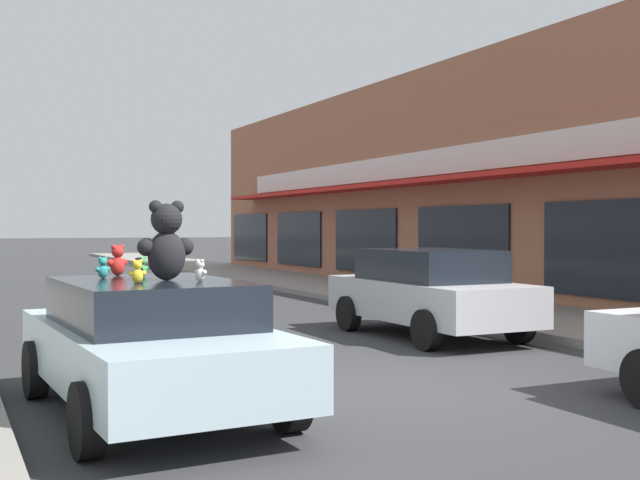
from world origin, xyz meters
TOP-DOWN VIEW (x-y plane):
  - ground_plane at (0.00, 0.00)m, footprint 260.00×260.00m
  - storefront_row at (12.79, 9.32)m, footprint 11.42×36.34m
  - plush_art_car at (-2.76, -0.02)m, footprint 2.14×4.22m
  - teddy_bear_giant at (-2.62, -0.07)m, footprint 0.58×0.36m
  - teddy_bear_purple at (-2.88, -0.00)m, footprint 0.15×0.15m
  - teddy_bear_yellow at (-2.98, -0.39)m, footprint 0.17×0.12m
  - teddy_bear_red at (-2.90, 0.92)m, footprint 0.26×0.18m
  - teddy_bear_white at (-2.38, -0.41)m, footprint 0.12×0.17m
  - teddy_bear_teal at (-3.13, 0.50)m, footprint 0.17×0.12m
  - teddy_bear_green at (-2.71, 0.57)m, footprint 0.16×0.11m
  - parked_car_far_center at (2.77, 3.47)m, footprint 1.93×4.07m

SIDE VIEW (x-z plane):
  - ground_plane at x=0.00m, z-range 0.00..0.00m
  - plush_art_car at x=-2.76m, z-range 0.05..1.37m
  - parked_car_far_center at x=2.77m, z-range 0.04..1.51m
  - teddy_bear_green at x=-2.71m, z-range 1.32..1.53m
  - teddy_bear_white at x=-2.38m, z-range 1.32..1.53m
  - teddy_bear_teal at x=-3.13m, z-range 1.32..1.54m
  - teddy_bear_yellow at x=-2.98m, z-range 1.32..1.54m
  - teddy_bear_purple at x=-2.88m, z-range 1.32..1.54m
  - teddy_bear_red at x=-2.90m, z-range 1.31..1.65m
  - teddy_bear_giant at x=-2.62m, z-range 1.30..2.09m
  - storefront_row at x=12.79m, z-range 0.00..6.32m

